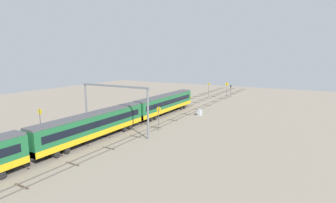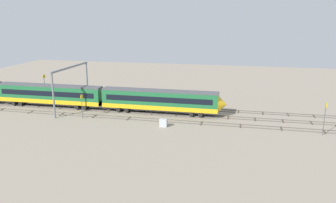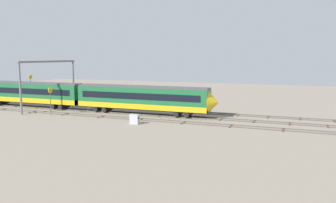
{
  "view_description": "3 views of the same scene",
  "coord_description": "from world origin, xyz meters",
  "px_view_note": "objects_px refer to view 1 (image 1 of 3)",
  "views": [
    {
      "loc": [
        -55.48,
        -32.62,
        14.42
      ],
      "look_at": [
        5.53,
        1.56,
        2.47
      ],
      "focal_mm": 28.28,
      "sensor_mm": 36.0,
      "label": 1
    },
    {
      "loc": [
        17.74,
        -65.38,
        19.77
      ],
      "look_at": [
        3.1,
        0.77,
        2.45
      ],
      "focal_mm": 36.33,
      "sensor_mm": 36.0,
      "label": 2
    },
    {
      "loc": [
        26.61,
        -52.97,
        10.01
      ],
      "look_at": [
        6.58,
        -0.4,
        2.52
      ],
      "focal_mm": 36.43,
      "sensor_mm": 36.0,
      "label": 3
    }
  ],
  "objects_px": {
    "train": "(96,125)",
    "speed_sign_far_trackside": "(159,115)",
    "speed_sign_mid_trackside": "(209,87)",
    "signal_light_trackside_approach": "(231,89)",
    "relay_cabinet": "(200,112)",
    "overhead_gantry": "(114,99)",
    "speed_sign_near_foreground": "(227,88)",
    "speed_sign_distant_end": "(40,121)",
    "signal_light_trackside_departure": "(111,114)"
  },
  "relations": [
    {
      "from": "signal_light_trackside_approach",
      "to": "signal_light_trackside_departure",
      "type": "xyz_separation_m",
      "value": [
        -52.01,
        9.65,
        -0.11
      ]
    },
    {
      "from": "signal_light_trackside_approach",
      "to": "speed_sign_far_trackside",
      "type": "bearing_deg",
      "value": 179.98
    },
    {
      "from": "speed_sign_near_foreground",
      "to": "speed_sign_mid_trackside",
      "type": "xyz_separation_m",
      "value": [
        5.49,
        8.52,
        -0.78
      ]
    },
    {
      "from": "speed_sign_far_trackside",
      "to": "speed_sign_near_foreground",
      "type": "bearing_deg",
      "value": -0.19
    },
    {
      "from": "speed_sign_near_foreground",
      "to": "signal_light_trackside_departure",
      "type": "height_order",
      "value": "speed_sign_near_foreground"
    },
    {
      "from": "signal_light_trackside_departure",
      "to": "speed_sign_far_trackside",
      "type": "bearing_deg",
      "value": -74.32
    },
    {
      "from": "speed_sign_mid_trackside",
      "to": "overhead_gantry",
      "type": "bearing_deg",
      "value": -177.91
    },
    {
      "from": "train",
      "to": "speed_sign_near_foreground",
      "type": "height_order",
      "value": "speed_sign_near_foreground"
    },
    {
      "from": "overhead_gantry",
      "to": "relay_cabinet",
      "type": "height_order",
      "value": "overhead_gantry"
    },
    {
      "from": "overhead_gantry",
      "to": "speed_sign_far_trackside",
      "type": "bearing_deg",
      "value": -49.79
    },
    {
      "from": "signal_light_trackside_approach",
      "to": "speed_sign_distant_end",
      "type": "bearing_deg",
      "value": 168.69
    },
    {
      "from": "overhead_gantry",
      "to": "speed_sign_distant_end",
      "type": "relative_size",
      "value": 2.59
    },
    {
      "from": "train",
      "to": "speed_sign_far_trackside",
      "type": "relative_size",
      "value": 15.69
    },
    {
      "from": "signal_light_trackside_departure",
      "to": "relay_cabinet",
      "type": "height_order",
      "value": "signal_light_trackside_departure"
    },
    {
      "from": "speed_sign_far_trackside",
      "to": "signal_light_trackside_approach",
      "type": "xyz_separation_m",
      "value": [
        49.3,
        -0.01,
        -0.28
      ]
    },
    {
      "from": "signal_light_trackside_departure",
      "to": "relay_cabinet",
      "type": "distance_m",
      "value": 22.58
    },
    {
      "from": "speed_sign_near_foreground",
      "to": "signal_light_trackside_departure",
      "type": "bearing_deg",
      "value": 168.21
    },
    {
      "from": "train",
      "to": "speed_sign_near_foreground",
      "type": "distance_m",
      "value": 54.73
    },
    {
      "from": "signal_light_trackside_approach",
      "to": "signal_light_trackside_departure",
      "type": "distance_m",
      "value": 52.89
    },
    {
      "from": "speed_sign_distant_end",
      "to": "relay_cabinet",
      "type": "distance_m",
      "value": 36.23
    },
    {
      "from": "train",
      "to": "speed_sign_distant_end",
      "type": "xyz_separation_m",
      "value": [
        -6.0,
        6.61,
        1.28
      ]
    },
    {
      "from": "speed_sign_distant_end",
      "to": "speed_sign_far_trackside",
      "type": "bearing_deg",
      "value": -38.93
    },
    {
      "from": "relay_cabinet",
      "to": "signal_light_trackside_approach",
      "type": "bearing_deg",
      "value": 2.97
    },
    {
      "from": "speed_sign_near_foreground",
      "to": "speed_sign_mid_trackside",
      "type": "height_order",
      "value": "speed_sign_near_foreground"
    },
    {
      "from": "speed_sign_mid_trackside",
      "to": "speed_sign_distant_end",
      "type": "distance_m",
      "value": 65.98
    },
    {
      "from": "train",
      "to": "relay_cabinet",
      "type": "xyz_separation_m",
      "value": [
        26.91,
        -8.18,
        -1.93
      ]
    },
    {
      "from": "overhead_gantry",
      "to": "signal_light_trackside_departure",
      "type": "distance_m",
      "value": 5.74
    },
    {
      "from": "overhead_gantry",
      "to": "speed_sign_distant_end",
      "type": "height_order",
      "value": "overhead_gantry"
    },
    {
      "from": "speed_sign_near_foreground",
      "to": "signal_light_trackside_approach",
      "type": "distance_m",
      "value": 5.27
    },
    {
      "from": "overhead_gantry",
      "to": "speed_sign_distant_end",
      "type": "xyz_separation_m",
      "value": [
        -10.82,
        6.72,
        -2.72
      ]
    },
    {
      "from": "speed_sign_far_trackside",
      "to": "relay_cabinet",
      "type": "bearing_deg",
      "value": -5.83
    },
    {
      "from": "train",
      "to": "speed_sign_far_trackside",
      "type": "height_order",
      "value": "train"
    },
    {
      "from": "speed_sign_far_trackside",
      "to": "train",
      "type": "bearing_deg",
      "value": 147.6
    },
    {
      "from": "speed_sign_mid_trackside",
      "to": "speed_sign_distant_end",
      "type": "bearing_deg",
      "value": 175.91
    },
    {
      "from": "overhead_gantry",
      "to": "relay_cabinet",
      "type": "xyz_separation_m",
      "value": [
        22.1,
        -8.07,
        -5.92
      ]
    },
    {
      "from": "relay_cabinet",
      "to": "speed_sign_distant_end",
      "type": "bearing_deg",
      "value": 155.8
    },
    {
      "from": "signal_light_trackside_approach",
      "to": "signal_light_trackside_departure",
      "type": "bearing_deg",
      "value": 169.49
    },
    {
      "from": "speed_sign_near_foreground",
      "to": "relay_cabinet",
      "type": "bearing_deg",
      "value": -176.74
    },
    {
      "from": "speed_sign_far_trackside",
      "to": "speed_sign_mid_trackside",
      "type": "bearing_deg",
      "value": 9.58
    },
    {
      "from": "signal_light_trackside_departure",
      "to": "train",
      "type": "bearing_deg",
      "value": -157.14
    },
    {
      "from": "speed_sign_far_trackside",
      "to": "signal_light_trackside_approach",
      "type": "distance_m",
      "value": 49.3
    },
    {
      "from": "speed_sign_mid_trackside",
      "to": "signal_light_trackside_approach",
      "type": "relative_size",
      "value": 1.08
    },
    {
      "from": "speed_sign_near_foreground",
      "to": "signal_light_trackside_departure",
      "type": "relative_size",
      "value": 1.36
    },
    {
      "from": "speed_sign_mid_trackside",
      "to": "relay_cabinet",
      "type": "height_order",
      "value": "speed_sign_mid_trackside"
    },
    {
      "from": "speed_sign_mid_trackside",
      "to": "signal_light_trackside_approach",
      "type": "bearing_deg",
      "value": -92.07
    },
    {
      "from": "train",
      "to": "speed_sign_mid_trackside",
      "type": "height_order",
      "value": "train"
    },
    {
      "from": "overhead_gantry",
      "to": "signal_light_trackside_approach",
      "type": "height_order",
      "value": "overhead_gantry"
    },
    {
      "from": "speed_sign_far_trackside",
      "to": "signal_light_trackside_approach",
      "type": "bearing_deg",
      "value": -0.02
    },
    {
      "from": "speed_sign_near_foreground",
      "to": "speed_sign_far_trackside",
      "type": "relative_size",
      "value": 1.2
    },
    {
      "from": "relay_cabinet",
      "to": "overhead_gantry",
      "type": "bearing_deg",
      "value": 159.93
    }
  ]
}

